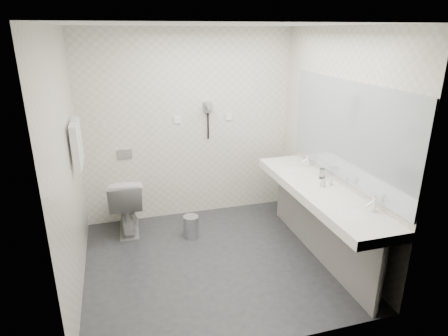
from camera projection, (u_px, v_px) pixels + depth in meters
name	position (u px, v px, depth m)	size (l,w,h in m)	color
floor	(215.00, 261.00, 4.33)	(2.80, 2.80, 0.00)	#2A2B2F
ceiling	(213.00, 24.00, 3.49)	(2.80, 2.80, 0.00)	white
wall_back	(189.00, 127.00, 5.09)	(2.80, 2.80, 0.00)	silver
wall_front	(260.00, 210.00, 2.74)	(2.80, 2.80, 0.00)	silver
wall_left	(67.00, 169.00, 3.54)	(2.60, 2.60, 0.00)	silver
wall_right	(336.00, 145.00, 4.28)	(2.60, 2.60, 0.00)	silver
vanity_counter	(319.00, 192.00, 4.18)	(0.55, 2.20, 0.10)	white
vanity_panel	(318.00, 226.00, 4.33)	(0.03, 2.15, 0.75)	gray
vanity_post_near	(380.00, 280.00, 3.39)	(0.06, 0.06, 0.75)	silver
vanity_post_far	(282.00, 191.00, 5.28)	(0.06, 0.06, 0.75)	silver
mirror	(347.00, 132.00, 4.02)	(0.02, 2.20, 1.05)	#B2BCC6
basin_near	(355.00, 215.00, 3.58)	(0.40, 0.31, 0.05)	white
basin_far	(293.00, 169.00, 4.75)	(0.40, 0.31, 0.05)	white
faucet_near	(374.00, 204.00, 3.60)	(0.04, 0.04, 0.15)	silver
faucet_far	(308.00, 161.00, 4.77)	(0.04, 0.04, 0.15)	silver
soap_bottle_a	(323.00, 183.00, 4.16)	(0.04, 0.04, 0.10)	white
soap_bottle_c	(331.00, 181.00, 4.21)	(0.04, 0.04, 0.11)	white
glass_left	(322.00, 174.00, 4.39)	(0.06, 0.06, 0.12)	silver
glass_right	(322.00, 173.00, 4.45)	(0.06, 0.06, 0.10)	silver
toilet	(126.00, 203.00, 4.90)	(0.42, 0.74, 0.75)	white
flush_plate	(125.00, 154.00, 4.95)	(0.18, 0.02, 0.12)	#B2B5BA
pedal_bin	(191.00, 227.00, 4.81)	(0.19, 0.19, 0.27)	#B2B5BA
bin_lid	(191.00, 217.00, 4.76)	(0.19, 0.19, 0.01)	#B2B5BA
towel_rail	(73.00, 123.00, 3.95)	(0.02, 0.02, 0.62)	silver
towel_near	(76.00, 148.00, 3.90)	(0.07, 0.24, 0.48)	silver
towel_far	(78.00, 140.00, 4.16)	(0.07, 0.24, 0.48)	silver
dryer_cradle	(208.00, 107.00, 5.04)	(0.10, 0.04, 0.14)	gray
dryer_barrel	(209.00, 106.00, 4.97)	(0.08, 0.08, 0.14)	gray
dryer_cord	(208.00, 126.00, 5.11)	(0.02, 0.02, 0.35)	black
switch_plate_a	(178.00, 120.00, 5.00)	(0.09, 0.02, 0.09)	white
switch_plate_b	(229.00, 117.00, 5.19)	(0.09, 0.02, 0.09)	white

